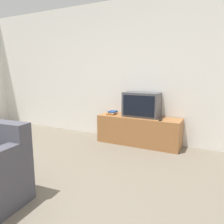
# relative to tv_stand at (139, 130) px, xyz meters

# --- Properties ---
(wall_back) EXTENTS (9.00, 0.06, 2.60)m
(wall_back) POSITION_rel_tv_stand_xyz_m (-0.83, 0.27, 1.05)
(wall_back) COLOR white
(wall_back) RESTS_ON ground_plane
(tv_stand) EXTENTS (1.49, 0.43, 0.50)m
(tv_stand) POSITION_rel_tv_stand_xyz_m (0.00, 0.00, 0.00)
(tv_stand) COLOR #9E6638
(tv_stand) RESTS_ON ground_plane
(television) EXTENTS (0.64, 0.35, 0.43)m
(television) POSITION_rel_tv_stand_xyz_m (0.03, 0.05, 0.47)
(television) COLOR #4C4C51
(television) RESTS_ON tv_stand
(book_stack) EXTENTS (0.16, 0.20, 0.06)m
(book_stack) POSITION_rel_tv_stand_xyz_m (-0.53, -0.01, 0.28)
(book_stack) COLOR #995623
(book_stack) RESTS_ON tv_stand
(remote_on_stand) EXTENTS (0.06, 0.15, 0.02)m
(remote_on_stand) POSITION_rel_tv_stand_xyz_m (0.41, -0.10, 0.26)
(remote_on_stand) COLOR black
(remote_on_stand) RESTS_ON tv_stand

